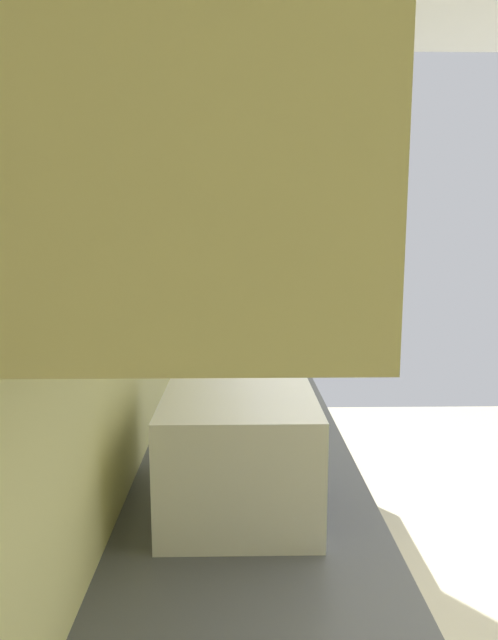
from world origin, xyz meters
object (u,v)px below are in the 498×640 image
Objects in this scene: microwave at (240,447)px; bowl at (253,376)px; kettle at (259,416)px; oven_range at (244,417)px.

bowl is (1.16, -0.06, -0.12)m from microwave.
microwave is at bearing 176.80° from bowl.
kettle reaches higher than bowl.
oven_range is at bearing 1.33° from kettle.
microwave is (-1.97, 0.03, 0.60)m from oven_range.
microwave reaches higher than bowl.
microwave is 0.44m from kettle.
oven_range is 1.63m from kettle.
microwave reaches higher than kettle.
microwave reaches higher than oven_range.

